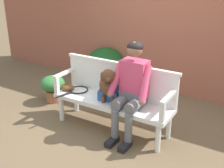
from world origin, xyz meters
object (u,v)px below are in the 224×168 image
(baseball_glove, at_px, (68,87))
(sports_bag, at_px, (109,95))
(person_seated, at_px, (132,87))
(potted_plant, at_px, (53,86))
(garden_bench, at_px, (112,104))
(dog_on_bench, at_px, (108,84))
(tennis_racket, at_px, (77,90))

(baseball_glove, bearing_deg, sports_bag, -1.07)
(person_seated, xyz_separation_m, potted_plant, (-1.65, 0.28, -0.44))
(person_seated, distance_m, potted_plant, 1.73)
(potted_plant, bearing_deg, person_seated, -9.48)
(garden_bench, distance_m, baseball_glove, 0.78)
(baseball_glove, xyz_separation_m, sports_bag, (0.71, 0.05, 0.03))
(potted_plant, bearing_deg, garden_bench, -11.15)
(dog_on_bench, xyz_separation_m, sports_bag, (-0.01, 0.05, -0.18))
(garden_bench, height_order, tennis_racket, tennis_racket)
(garden_bench, xyz_separation_m, person_seated, (0.30, -0.01, 0.33))
(dog_on_bench, distance_m, potted_plant, 1.39)
(person_seated, relative_size, tennis_racket, 2.26)
(garden_bench, bearing_deg, baseball_glove, -177.95)
(person_seated, distance_m, sports_bag, 0.42)
(tennis_racket, distance_m, potted_plant, 0.79)
(garden_bench, distance_m, potted_plant, 1.38)
(potted_plant, bearing_deg, sports_bag, -10.68)
(garden_bench, bearing_deg, dog_on_bench, -152.51)
(baseball_glove, relative_size, sports_bag, 0.79)
(garden_bench, relative_size, tennis_racket, 2.97)
(tennis_racket, height_order, baseball_glove, baseball_glove)
(garden_bench, bearing_deg, sports_bag, 159.29)
(tennis_racket, xyz_separation_m, baseball_glove, (-0.15, -0.05, 0.04))
(tennis_racket, relative_size, baseball_glove, 2.65)
(sports_bag, relative_size, potted_plant, 0.61)
(baseball_glove, xyz_separation_m, potted_plant, (-0.58, 0.29, -0.21))
(person_seated, distance_m, baseball_glove, 1.10)
(garden_bench, xyz_separation_m, tennis_racket, (-0.62, 0.02, 0.07))
(baseball_glove, height_order, potted_plant, baseball_glove)
(garden_bench, bearing_deg, potted_plant, 168.85)
(tennis_racket, bearing_deg, dog_on_bench, -4.40)
(person_seated, xyz_separation_m, tennis_racket, (-0.93, 0.03, -0.26))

